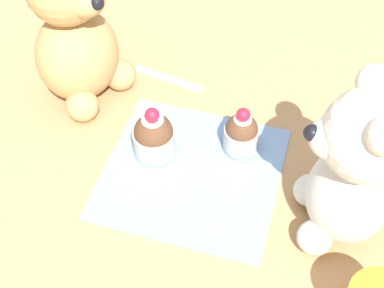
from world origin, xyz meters
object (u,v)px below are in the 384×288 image
Objects in this scene: teddy_bear_cream at (354,169)px; cupcake_near_cream_bear at (241,133)px; cupcake_near_tan_bear at (154,136)px; teddy_bear_tan at (75,33)px; teaspoon at (169,78)px.

teddy_bear_cream is 3.11× the size of cupcake_near_cream_bear.
cupcake_near_tan_bear is at bearing -112.26° from teddy_bear_cream.
cupcake_near_cream_bear is (0.04, 0.23, -0.07)m from teddy_bear_tan.
teddy_bear_tan is 3.37× the size of cupcake_near_cream_bear.
cupcake_near_cream_bear is at bearing 109.70° from cupcake_near_tan_bear.
teddy_bear_tan reaches higher than cupcake_near_tan_bear.
teddy_bear_tan is 0.16m from teaspoon.
cupcake_near_cream_bear is 0.11m from cupcake_near_tan_bear.
cupcake_near_cream_bear is 0.91× the size of cupcake_near_tan_bear.
teddy_bear_cream is at bearing -88.06° from teddy_bear_tan.
teaspoon is (-0.06, 0.10, -0.10)m from teddy_bear_tan.
teddy_bear_tan is (-0.12, -0.36, 0.00)m from teddy_bear_cream.
teddy_bear_cream is at bearing 79.92° from cupcake_near_tan_bear.
cupcake_near_tan_bear is 0.14m from teaspoon.
cupcake_near_cream_bear is at bearing -133.19° from teddy_bear_cream.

